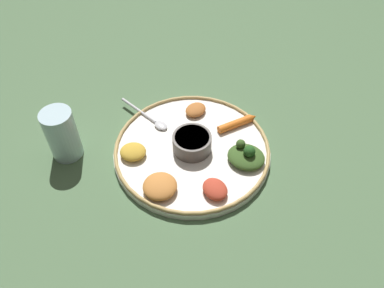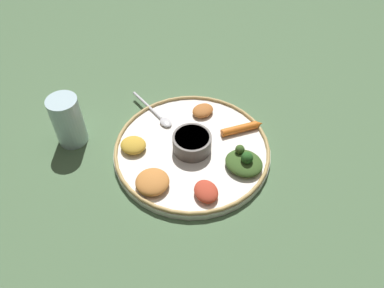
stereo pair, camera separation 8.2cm
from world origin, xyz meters
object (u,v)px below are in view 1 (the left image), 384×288
(center_bowl, at_px, (192,142))
(greens_pile, at_px, (246,156))
(drinking_glass, at_px, (63,137))
(spoon, at_px, (151,119))
(carrot_near_spoon, at_px, (237,123))

(center_bowl, xyz_separation_m, greens_pile, (0.00, 0.12, -0.01))
(greens_pile, xyz_separation_m, drinking_glass, (0.07, -0.38, 0.02))
(spoon, distance_m, drinking_glass, 0.20)
(center_bowl, bearing_deg, carrot_near_spoon, 140.05)
(greens_pile, bearing_deg, carrot_near_spoon, -158.41)
(center_bowl, height_order, carrot_near_spoon, center_bowl)
(spoon, distance_m, carrot_near_spoon, 0.20)
(carrot_near_spoon, bearing_deg, spoon, -79.46)
(spoon, distance_m, greens_pile, 0.24)
(center_bowl, bearing_deg, greens_pile, 89.67)
(spoon, relative_size, drinking_glass, 1.20)
(center_bowl, height_order, drinking_glass, drinking_glass)
(center_bowl, xyz_separation_m, drinking_glass, (0.08, -0.26, 0.02))
(spoon, bearing_deg, drinking_glass, -47.22)
(center_bowl, height_order, spoon, center_bowl)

